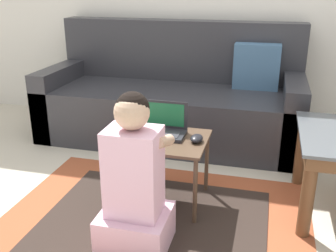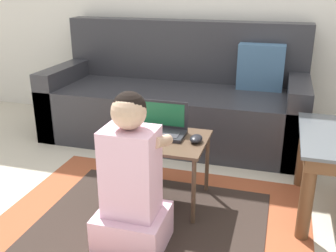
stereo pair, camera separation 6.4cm
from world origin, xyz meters
TOP-DOWN VIEW (x-y plane):
  - ground_plane at (0.00, 0.00)m, footprint 16.00×16.00m
  - area_rug at (-0.01, -0.09)m, footprint 1.70×1.30m
  - couch at (-0.23, 1.20)m, footprint 2.09×0.86m
  - laptop_desk at (-0.01, 0.14)m, footprint 0.49×0.42m
  - laptop at (-0.06, 0.20)m, footprint 0.30×0.18m
  - computer_mouse at (0.17, 0.14)m, footprint 0.07×0.10m
  - person_seated at (-0.04, -0.31)m, footprint 0.34×0.37m

SIDE VIEW (x-z plane):
  - ground_plane at x=0.00m, z-range 0.00..0.00m
  - area_rug at x=-0.01m, z-range 0.00..0.01m
  - couch at x=-0.23m, z-range -0.16..0.79m
  - person_seated at x=-0.04m, z-range -0.06..0.74m
  - laptop_desk at x=-0.01m, z-range 0.15..0.56m
  - computer_mouse at x=0.17m, z-range 0.41..0.45m
  - laptop at x=-0.06m, z-range 0.35..0.54m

